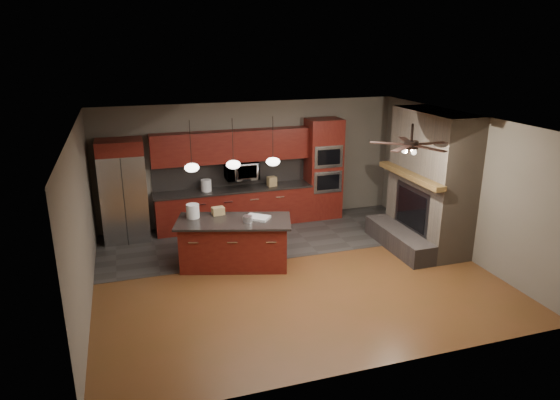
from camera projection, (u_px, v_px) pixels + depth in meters
name	position (u px, v px, depth m)	size (l,w,h in m)	color
ground	(292.00, 272.00, 9.25)	(7.00, 7.00, 0.00)	brown
ceiling	(293.00, 122.00, 8.39)	(7.00, 6.00, 0.02)	white
back_wall	(250.00, 163.00, 11.54)	(7.00, 0.02, 2.80)	#645B50
right_wall	(460.00, 184.00, 9.83)	(0.02, 6.00, 2.80)	#645B50
left_wall	(82.00, 222.00, 7.81)	(0.02, 6.00, 2.80)	#645B50
slate_tile_patch	(265.00, 237.00, 10.88)	(7.00, 2.40, 0.01)	#32302D
fireplace_column	(428.00, 186.00, 10.09)	(1.30, 2.10, 2.80)	#726251
back_cabinetry	(233.00, 188.00, 11.32)	(3.59, 0.64, 2.20)	maroon
oven_tower	(323.00, 169.00, 11.81)	(0.80, 0.63, 2.38)	maroon
microwave	(241.00, 170.00, 11.26)	(0.73, 0.41, 0.50)	silver
refrigerator	(123.00, 191.00, 10.46)	(0.94, 0.75, 2.18)	silver
kitchen_island	(234.00, 243.00, 9.39)	(2.30, 1.52, 0.92)	maroon
white_bucket	(193.00, 211.00, 9.35)	(0.24, 0.24, 0.26)	silver
paint_can	(248.00, 219.00, 9.15)	(0.18, 0.18, 0.12)	silver
paint_tray	(257.00, 218.00, 9.33)	(0.43, 0.30, 0.04)	silver
cardboard_box	(218.00, 211.00, 9.53)	(0.23, 0.17, 0.15)	#9C8150
counter_bucket	(206.00, 185.00, 11.06)	(0.23, 0.23, 0.26)	white
counter_box	(272.00, 181.00, 11.46)	(0.20, 0.15, 0.22)	#A68756
pendant_left	(192.00, 167.00, 8.80)	(0.26, 0.26, 0.92)	black
pendant_center	(233.00, 164.00, 9.02)	(0.26, 0.26, 0.92)	black
pendant_right	(273.00, 161.00, 9.24)	(0.26, 0.26, 0.92)	black
ceiling_fan	(411.00, 144.00, 8.29)	(1.27, 1.33, 0.41)	black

